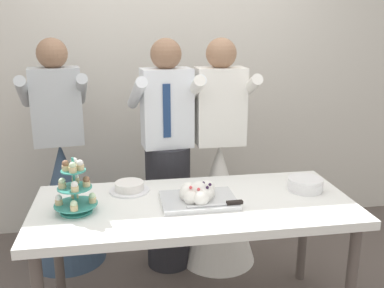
{
  "coord_description": "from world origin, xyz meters",
  "views": [
    {
      "loc": [
        -0.39,
        -2.23,
        1.75
      ],
      "look_at": [
        0.01,
        0.15,
        1.07
      ],
      "focal_mm": 40.47,
      "sensor_mm": 36.0,
      "label": 1
    }
  ],
  "objects_px": {
    "round_cake": "(129,187)",
    "person_guest": "(63,188)",
    "person_bride": "(219,188)",
    "dessert_table": "(194,214)",
    "person_groom": "(168,169)",
    "plate_stack": "(305,184)",
    "main_cake_tray": "(198,195)",
    "cupcake_stand": "(75,190)"
  },
  "relations": [
    {
      "from": "person_groom",
      "to": "person_guest",
      "type": "xyz_separation_m",
      "value": [
        -0.75,
        0.19,
        -0.16
      ]
    },
    {
      "from": "plate_stack",
      "to": "person_guest",
      "type": "height_order",
      "value": "person_guest"
    },
    {
      "from": "person_bride",
      "to": "main_cake_tray",
      "type": "bearing_deg",
      "value": -112.29
    },
    {
      "from": "person_bride",
      "to": "person_guest",
      "type": "xyz_separation_m",
      "value": [
        -1.13,
        0.19,
        0.0
      ]
    },
    {
      "from": "round_cake",
      "to": "person_groom",
      "type": "xyz_separation_m",
      "value": [
        0.28,
        0.45,
        -0.05
      ]
    },
    {
      "from": "cupcake_stand",
      "to": "main_cake_tray",
      "type": "relative_size",
      "value": 0.7
    },
    {
      "from": "round_cake",
      "to": "person_guest",
      "type": "relative_size",
      "value": 0.14
    },
    {
      "from": "cupcake_stand",
      "to": "round_cake",
      "type": "bearing_deg",
      "value": 41.35
    },
    {
      "from": "dessert_table",
      "to": "plate_stack",
      "type": "relative_size",
      "value": 8.41
    },
    {
      "from": "main_cake_tray",
      "to": "person_groom",
      "type": "relative_size",
      "value": 0.26
    },
    {
      "from": "dessert_table",
      "to": "cupcake_stand",
      "type": "distance_m",
      "value": 0.68
    },
    {
      "from": "cupcake_stand",
      "to": "person_guest",
      "type": "xyz_separation_m",
      "value": [
        -0.19,
        0.89,
        -0.32
      ]
    },
    {
      "from": "round_cake",
      "to": "person_bride",
      "type": "relative_size",
      "value": 0.14
    },
    {
      "from": "dessert_table",
      "to": "person_bride",
      "type": "xyz_separation_m",
      "value": [
        0.3,
        0.68,
        -0.12
      ]
    },
    {
      "from": "person_groom",
      "to": "person_bride",
      "type": "height_order",
      "value": "same"
    },
    {
      "from": "person_bride",
      "to": "person_guest",
      "type": "height_order",
      "value": "same"
    },
    {
      "from": "dessert_table",
      "to": "main_cake_tray",
      "type": "bearing_deg",
      "value": -9.75
    },
    {
      "from": "round_cake",
      "to": "person_bride",
      "type": "height_order",
      "value": "person_bride"
    },
    {
      "from": "dessert_table",
      "to": "person_groom",
      "type": "height_order",
      "value": "person_groom"
    },
    {
      "from": "cupcake_stand",
      "to": "plate_stack",
      "type": "height_order",
      "value": "cupcake_stand"
    },
    {
      "from": "person_groom",
      "to": "person_guest",
      "type": "relative_size",
      "value": 1.0
    },
    {
      "from": "round_cake",
      "to": "main_cake_tray",
      "type": "bearing_deg",
      "value": -31.35
    },
    {
      "from": "dessert_table",
      "to": "round_cake",
      "type": "distance_m",
      "value": 0.44
    },
    {
      "from": "round_cake",
      "to": "person_groom",
      "type": "distance_m",
      "value": 0.53
    },
    {
      "from": "cupcake_stand",
      "to": "person_bride",
      "type": "height_order",
      "value": "person_bride"
    },
    {
      "from": "main_cake_tray",
      "to": "person_guest",
      "type": "relative_size",
      "value": 0.26
    },
    {
      "from": "round_cake",
      "to": "person_bride",
      "type": "bearing_deg",
      "value": 34.38
    },
    {
      "from": "cupcake_stand",
      "to": "plate_stack",
      "type": "xyz_separation_m",
      "value": [
        1.34,
        0.1,
        -0.09
      ]
    },
    {
      "from": "cupcake_stand",
      "to": "person_bride",
      "type": "distance_m",
      "value": 1.22
    },
    {
      "from": "round_cake",
      "to": "plate_stack",
      "type": "bearing_deg",
      "value": -8.61
    },
    {
      "from": "round_cake",
      "to": "person_bride",
      "type": "xyz_separation_m",
      "value": [
        0.66,
        0.45,
        -0.22
      ]
    },
    {
      "from": "person_guest",
      "to": "person_groom",
      "type": "bearing_deg",
      "value": -13.97
    },
    {
      "from": "main_cake_tray",
      "to": "round_cake",
      "type": "height_order",
      "value": "main_cake_tray"
    },
    {
      "from": "person_groom",
      "to": "person_bride",
      "type": "xyz_separation_m",
      "value": [
        0.38,
        0.0,
        -0.16
      ]
    },
    {
      "from": "person_bride",
      "to": "dessert_table",
      "type": "bearing_deg",
      "value": -113.86
    },
    {
      "from": "plate_stack",
      "to": "person_bride",
      "type": "distance_m",
      "value": 0.76
    },
    {
      "from": "person_groom",
      "to": "cupcake_stand",
      "type": "bearing_deg",
      "value": -128.97
    },
    {
      "from": "main_cake_tray",
      "to": "person_guest",
      "type": "height_order",
      "value": "person_guest"
    },
    {
      "from": "main_cake_tray",
      "to": "round_cake",
      "type": "relative_size",
      "value": 1.81
    },
    {
      "from": "main_cake_tray",
      "to": "plate_stack",
      "type": "height_order",
      "value": "main_cake_tray"
    },
    {
      "from": "dessert_table",
      "to": "person_groom",
      "type": "xyz_separation_m",
      "value": [
        -0.08,
        0.68,
        0.05
      ]
    },
    {
      "from": "person_bride",
      "to": "plate_stack",
      "type": "bearing_deg",
      "value": -57.18
    }
  ]
}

